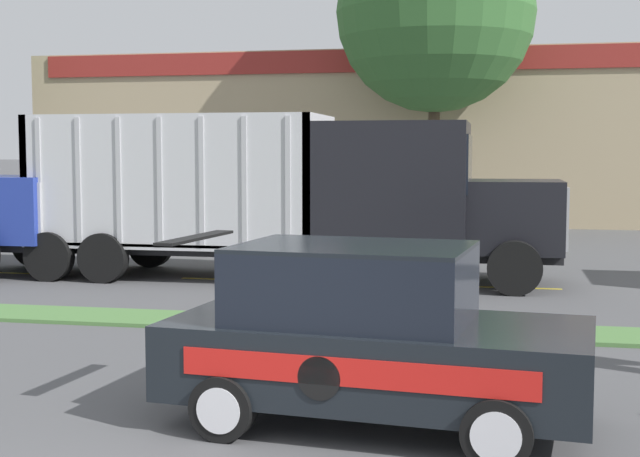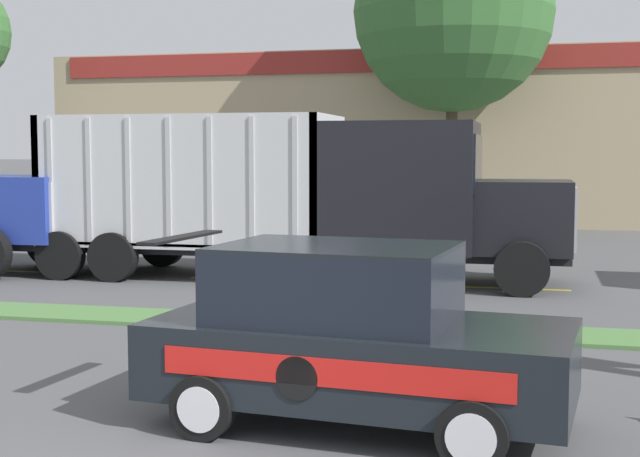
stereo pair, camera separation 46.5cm
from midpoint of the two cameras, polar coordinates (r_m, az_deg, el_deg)
The scene contains 7 objects.
grass_verge at distance 13.61m, azimuth 0.17°, elevation -6.24°, with size 120.00×1.22×0.06m, color #517F42.
centre_line_3 at distance 21.02m, azimuth -20.27°, elevation -2.67°, with size 2.40×0.14×0.01m, color yellow.
centre_line_4 at distance 18.76m, azimuth -6.07°, elevation -3.27°, with size 2.40×0.14×0.01m, color yellow.
centre_line_5 at distance 17.91m, azimuth 10.68°, elevation -3.72°, with size 2.40×0.14×0.01m, color yellow.
dump_truck_trail at distance 18.38m, azimuth 0.79°, elevation 1.88°, with size 11.01×2.84×3.43m.
rally_car at distance 8.71m, azimuth 1.66°, elevation -6.84°, with size 4.21×2.28×1.80m.
store_building_backdrop at distance 37.96m, azimuth 6.84°, elevation 5.66°, with size 30.01×12.10×6.37m.
Camera 1 is at (2.38, -5.66, 2.66)m, focal length 50.00 mm.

